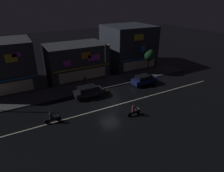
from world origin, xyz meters
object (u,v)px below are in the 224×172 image
Objects in this scene: streetlamp_mid at (106,59)px; parked_car_trailing at (144,80)px; motorcycle_lead at (134,111)px; traffic_cone at (107,90)px; pedestrian_on_sidewalk at (85,81)px; motorcycle_opposite_lane at (52,118)px; parked_car_near_kerb at (88,91)px.

streetlamp_mid is 1.57× the size of parked_car_trailing.
traffic_cone is (0.18, 7.64, -0.36)m from motorcycle_lead.
traffic_cone is (-1.61, -3.43, -3.88)m from streetlamp_mid.
motorcycle_opposite_lane is (-6.99, -7.50, -0.36)m from pedestrian_on_sidewalk.
motorcycle_opposite_lane is at bearing -117.90° from pedestrian_on_sidewalk.
streetlamp_mid is at bearing -99.18° from motorcycle_lead.
motorcycle_lead is at bearing -67.47° from parked_car_near_kerb.
parked_car_trailing is (9.97, -0.28, 0.00)m from parked_car_near_kerb.
parked_car_trailing is at bearing -1.64° from parked_car_near_kerb.
streetlamp_mid is 12.28× the size of traffic_cone.
parked_car_near_kerb is 7.98m from motorcycle_lead.
traffic_cone is (-6.73, 0.55, -0.59)m from parked_car_trailing.
parked_car_near_kerb is 2.26× the size of motorcycle_opposite_lane.
motorcycle_opposite_lane is at bearing -19.46° from motorcycle_lead.
motorcycle_opposite_lane is (-6.18, -4.10, -0.24)m from parked_car_near_kerb.
parked_car_near_kerb reaches higher than traffic_cone.
pedestrian_on_sidewalk reaches higher than motorcycle_lead.
motorcycle_lead is 1.00× the size of motorcycle_opposite_lane.
parked_car_near_kerb is (-4.85, -3.70, -3.28)m from streetlamp_mid.
pedestrian_on_sidewalk is 0.97× the size of motorcycle_opposite_lane.
motorcycle_lead is (3.06, -7.37, -0.24)m from parked_car_near_kerb.
motorcycle_lead is (-1.79, -11.07, -3.52)m from streetlamp_mid.
traffic_cone is (2.43, -3.13, -0.71)m from pedestrian_on_sidewalk.
streetlamp_mid is at bearing 33.81° from motorcycle_opposite_lane.
parked_car_trailing is 6.78m from traffic_cone.
streetlamp_mid is 6.92m from parked_car_near_kerb.
streetlamp_mid is 3.56× the size of motorcycle_lead.
parked_car_trailing is at bearing -6.84° from pedestrian_on_sidewalk.
pedestrian_on_sidewalk is at bearing 76.55° from parked_car_near_kerb.
streetlamp_mid is 13.96m from motorcycle_opposite_lane.
streetlamp_mid reaches higher than traffic_cone.
parked_car_trailing is at bearing -134.29° from motorcycle_lead.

